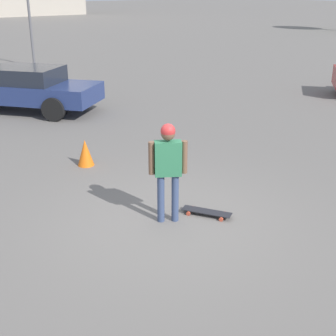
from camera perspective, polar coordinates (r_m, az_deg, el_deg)
name	(u,v)px	position (r m, az deg, el deg)	size (l,w,h in m)	color
ground_plane	(168,221)	(8.00, 0.00, -6.42)	(220.00, 220.00, 0.00)	slate
person	(168,161)	(7.56, 0.00, 0.80)	(0.39, 0.56, 1.71)	#38476B
skateboard	(207,212)	(8.17, 4.73, -5.35)	(0.85, 0.63, 0.08)	#232328
car_parked_near	(23,88)	(15.56, -17.22, 9.34)	(4.83, 4.38, 1.40)	navy
traffic_cone	(85,153)	(10.47, -10.04, 1.85)	(0.36, 0.36, 0.59)	orange
lamp_post	(28,6)	(24.31, -16.65, 18.35)	(0.28, 0.28, 4.69)	#59595E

